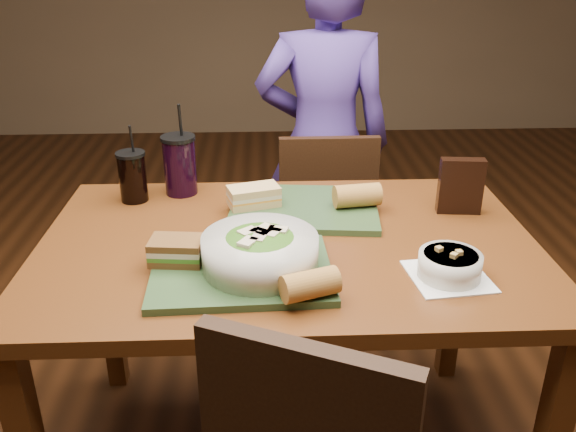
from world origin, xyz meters
The scene contains 14 objects.
dining_table centered at (0.00, 0.00, 0.66)m, with size 1.30×0.85×0.75m.
chair_far centered at (0.18, 0.72, 0.46)m, with size 0.36×0.36×0.83m.
diner centered at (0.18, 0.86, 0.73)m, with size 0.53×0.35×1.46m, color #493188.
tray_near centered at (-0.12, -0.18, 0.76)m, with size 0.42×0.32×0.02m, color #2C4524.
tray_far centered at (0.05, 0.19, 0.76)m, with size 0.42×0.32×0.02m, color #2C4524.
salad_bowl centered at (-0.07, -0.17, 0.81)m, with size 0.27×0.27×0.09m.
soup_bowl centered at (0.37, -0.21, 0.78)m, with size 0.20×0.20×0.07m.
sandwich_near centered at (-0.27, -0.14, 0.80)m, with size 0.13×0.10×0.06m.
sandwich_far centered at (-0.09, 0.19, 0.80)m, with size 0.16×0.12×0.06m.
baguette_near centered at (0.03, -0.31, 0.80)m, with size 0.06×0.06×0.12m, color #AD7533.
baguette_far centered at (0.21, 0.17, 0.80)m, with size 0.07×0.07×0.13m, color #AD7533.
cup_cola centered at (-0.45, 0.29, 0.83)m, with size 0.09×0.09×0.23m.
cup_berry centered at (-0.32, 0.34, 0.84)m, with size 0.10×0.10×0.28m.
chip_bag centered at (0.50, 0.16, 0.83)m, with size 0.12×0.04×0.16m, color black.
Camera 1 is at (-0.06, -1.43, 1.47)m, focal length 38.00 mm.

